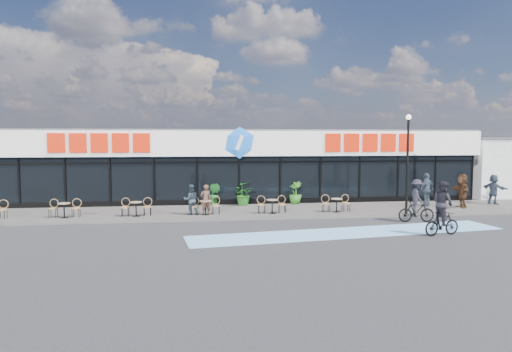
{
  "coord_description": "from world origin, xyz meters",
  "views": [
    {
      "loc": [
        -2.41,
        -20.16,
        4.01
      ],
      "look_at": [
        0.58,
        3.5,
        2.08
      ],
      "focal_mm": 32.0,
      "sensor_mm": 36.0,
      "label": 1
    }
  ],
  "objects_px": {
    "potted_plant_left": "(242,194)",
    "pedestrian_c": "(427,190)",
    "potted_plant_right": "(295,193)",
    "potted_plant_mid": "(214,194)",
    "patron_right": "(191,200)",
    "pedestrian_b": "(494,189)",
    "cyclist_a": "(442,212)",
    "lamp_post": "(408,155)",
    "patron_left": "(206,200)",
    "pedestrian_a": "(462,191)",
    "cyclist_b": "(417,203)"
  },
  "relations": [
    {
      "from": "potted_plant_right",
      "to": "cyclist_a",
      "type": "distance_m",
      "value": 10.17
    },
    {
      "from": "potted_plant_left",
      "to": "potted_plant_right",
      "type": "bearing_deg",
      "value": 2.76
    },
    {
      "from": "potted_plant_mid",
      "to": "pedestrian_b",
      "type": "relative_size",
      "value": 0.74
    },
    {
      "from": "patron_right",
      "to": "pedestrian_a",
      "type": "xyz_separation_m",
      "value": [
        15.34,
        0.59,
        0.18
      ]
    },
    {
      "from": "patron_right",
      "to": "potted_plant_left",
      "type": "bearing_deg",
      "value": -147.43
    },
    {
      "from": "pedestrian_b",
      "to": "cyclist_a",
      "type": "height_order",
      "value": "cyclist_a"
    },
    {
      "from": "pedestrian_c",
      "to": "patron_left",
      "type": "bearing_deg",
      "value": -22.09
    },
    {
      "from": "potted_plant_mid",
      "to": "patron_right",
      "type": "distance_m",
      "value": 3.53
    },
    {
      "from": "potted_plant_mid",
      "to": "cyclist_a",
      "type": "xyz_separation_m",
      "value": [
        9.11,
        -9.26,
        0.25
      ]
    },
    {
      "from": "patron_left",
      "to": "pedestrian_c",
      "type": "relative_size",
      "value": 0.8
    },
    {
      "from": "pedestrian_b",
      "to": "cyclist_a",
      "type": "distance_m",
      "value": 10.85
    },
    {
      "from": "potted_plant_mid",
      "to": "potted_plant_right",
      "type": "bearing_deg",
      "value": -0.22
    },
    {
      "from": "pedestrian_c",
      "to": "potted_plant_mid",
      "type": "bearing_deg",
      "value": -37.46
    },
    {
      "from": "cyclist_a",
      "to": "pedestrian_a",
      "type": "bearing_deg",
      "value": 53.33
    },
    {
      "from": "potted_plant_mid",
      "to": "cyclist_b",
      "type": "relative_size",
      "value": 0.63
    },
    {
      "from": "lamp_post",
      "to": "patron_left",
      "type": "distance_m",
      "value": 10.72
    },
    {
      "from": "patron_right",
      "to": "pedestrian_a",
      "type": "distance_m",
      "value": 15.35
    },
    {
      "from": "pedestrian_c",
      "to": "potted_plant_right",
      "type": "bearing_deg",
      "value": -43.75
    },
    {
      "from": "potted_plant_mid",
      "to": "pedestrian_a",
      "type": "relative_size",
      "value": 0.68
    },
    {
      "from": "potted_plant_mid",
      "to": "lamp_post",
      "type": "bearing_deg",
      "value": -24.08
    },
    {
      "from": "lamp_post",
      "to": "potted_plant_right",
      "type": "bearing_deg",
      "value": 138.64
    },
    {
      "from": "pedestrian_c",
      "to": "cyclist_b",
      "type": "relative_size",
      "value": 0.94
    },
    {
      "from": "potted_plant_mid",
      "to": "pedestrian_c",
      "type": "distance_m",
      "value": 12.34
    },
    {
      "from": "pedestrian_a",
      "to": "cyclist_a",
      "type": "xyz_separation_m",
      "value": [
        -4.9,
        -6.58,
        -0.06
      ]
    },
    {
      "from": "cyclist_a",
      "to": "cyclist_b",
      "type": "bearing_deg",
      "value": 82.49
    },
    {
      "from": "potted_plant_left",
      "to": "cyclist_a",
      "type": "relative_size",
      "value": 0.59
    },
    {
      "from": "lamp_post",
      "to": "patron_right",
      "type": "distance_m",
      "value": 11.47
    },
    {
      "from": "cyclist_b",
      "to": "cyclist_a",
      "type": "bearing_deg",
      "value": -97.51
    },
    {
      "from": "potted_plant_left",
      "to": "potted_plant_mid",
      "type": "height_order",
      "value": "potted_plant_left"
    },
    {
      "from": "pedestrian_c",
      "to": "cyclist_a",
      "type": "distance_m",
      "value": 7.73
    },
    {
      "from": "potted_plant_right",
      "to": "lamp_post",
      "type": "bearing_deg",
      "value": -41.36
    },
    {
      "from": "pedestrian_b",
      "to": "cyclist_a",
      "type": "relative_size",
      "value": 0.78
    },
    {
      "from": "potted_plant_mid",
      "to": "pedestrian_c",
      "type": "xyz_separation_m",
      "value": [
        12.15,
        -2.15,
        0.32
      ]
    },
    {
      "from": "patron_left",
      "to": "pedestrian_a",
      "type": "relative_size",
      "value": 0.81
    },
    {
      "from": "patron_left",
      "to": "pedestrian_a",
      "type": "bearing_deg",
      "value": 164.12
    },
    {
      "from": "potted_plant_right",
      "to": "pedestrian_c",
      "type": "bearing_deg",
      "value": -16.31
    },
    {
      "from": "potted_plant_left",
      "to": "potted_plant_right",
      "type": "height_order",
      "value": "potted_plant_right"
    },
    {
      "from": "potted_plant_mid",
      "to": "patron_right",
      "type": "relative_size",
      "value": 0.84
    },
    {
      "from": "patron_right",
      "to": "cyclist_b",
      "type": "bearing_deg",
      "value": 151.13
    },
    {
      "from": "patron_left",
      "to": "patron_right",
      "type": "height_order",
      "value": "patron_right"
    },
    {
      "from": "lamp_post",
      "to": "patron_left",
      "type": "xyz_separation_m",
      "value": [
        -10.42,
        1.07,
        -2.29
      ]
    },
    {
      "from": "potted_plant_left",
      "to": "lamp_post",
      "type": "bearing_deg",
      "value": -27.18
    },
    {
      "from": "lamp_post",
      "to": "cyclist_a",
      "type": "height_order",
      "value": "lamp_post"
    },
    {
      "from": "potted_plant_left",
      "to": "patron_right",
      "type": "xyz_separation_m",
      "value": [
        -2.95,
        -3.09,
        0.12
      ]
    },
    {
      "from": "pedestrian_c",
      "to": "cyclist_a",
      "type": "bearing_deg",
      "value": 39.45
    },
    {
      "from": "pedestrian_b",
      "to": "cyclist_b",
      "type": "height_order",
      "value": "cyclist_b"
    },
    {
      "from": "lamp_post",
      "to": "cyclist_b",
      "type": "distance_m",
      "value": 2.89
    },
    {
      "from": "pedestrian_a",
      "to": "pedestrian_b",
      "type": "relative_size",
      "value": 1.09
    },
    {
      "from": "pedestrian_a",
      "to": "pedestrian_c",
      "type": "distance_m",
      "value": 1.94
    },
    {
      "from": "potted_plant_left",
      "to": "pedestrian_c",
      "type": "height_order",
      "value": "pedestrian_c"
    }
  ]
}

